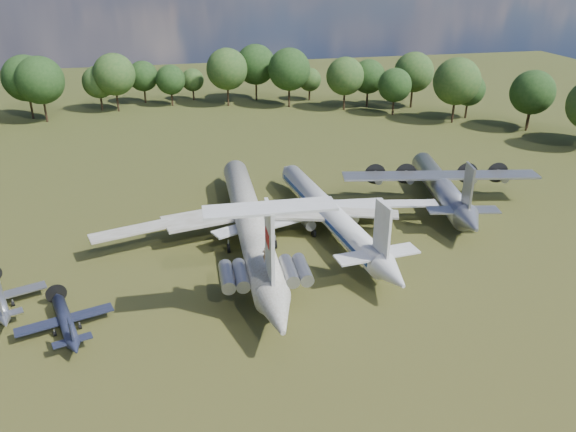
{
  "coord_description": "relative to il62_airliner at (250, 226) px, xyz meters",
  "views": [
    {
      "loc": [
        -5.55,
        -63.51,
        35.32
      ],
      "look_at": [
        8.62,
        0.73,
        5.0
      ],
      "focal_mm": 35.0,
      "sensor_mm": 36.0,
      "label": 1
    }
  ],
  "objects": [
    {
      "name": "tu104_jet",
      "position": [
        11.44,
        1.33,
        -0.41
      ],
      "size": [
        38.1,
        47.97,
        4.46
      ],
      "primitive_type": null,
      "rotation": [
        0.0,
        0.0,
        0.11
      ],
      "color": "silver",
      "rests_on": "ground"
    },
    {
      "name": "ground",
      "position": [
        -4.03,
        -3.8,
        -2.64
      ],
      "size": [
        300.0,
        300.0,
        0.0
      ],
      "primitive_type": "plane",
      "color": "#223913",
      "rests_on": "ground"
    },
    {
      "name": "person_on_il62",
      "position": [
        -0.5,
        -14.77,
        3.54
      ],
      "size": [
        0.75,
        0.6,
        1.81
      ],
      "primitive_type": "imported",
      "rotation": [
        0.0,
        0.0,
        2.86
      ],
      "color": "#9A794E",
      "rests_on": "il62_airliner"
    },
    {
      "name": "small_prop_west",
      "position": [
        -21.69,
        -15.47,
        -1.66
      ],
      "size": [
        13.21,
        15.57,
        1.95
      ],
      "primitive_type": null,
      "rotation": [
        0.0,
        0.0,
        0.3
      ],
      "color": "black",
      "rests_on": "ground"
    },
    {
      "name": "il62_airliner",
      "position": [
        0.0,
        0.0,
        0.0
      ],
      "size": [
        43.18,
        55.18,
        5.28
      ],
      "primitive_type": null,
      "rotation": [
        0.0,
        0.0,
        -0.03
      ],
      "color": "silver",
      "rests_on": "ground"
    },
    {
      "name": "an12_transport",
      "position": [
        31.33,
        7.09,
        -0.39
      ],
      "size": [
        36.39,
        39.27,
        4.5
      ],
      "primitive_type": null,
      "rotation": [
        0.0,
        0.0,
        -0.19
      ],
      "color": "#999CA0",
      "rests_on": "ground"
    }
  ]
}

